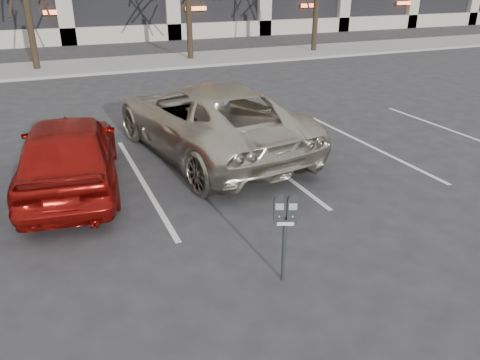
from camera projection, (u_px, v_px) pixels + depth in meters
ground at (252, 218)px, 8.06m from camera, size 140.00×140.00×0.00m
sidewalk at (108, 65)px, 21.50m from camera, size 80.00×4.00×0.12m
stall_lines at (142, 181)px, 9.48m from camera, size 16.90×5.20×0.00m
parking_meter at (285, 218)px, 6.04m from camera, size 0.34×0.24×1.25m
suv_silver at (208, 118)px, 10.74m from camera, size 3.51×6.23×1.65m
car_red at (69, 152)px, 8.92m from camera, size 2.36×4.58×1.49m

